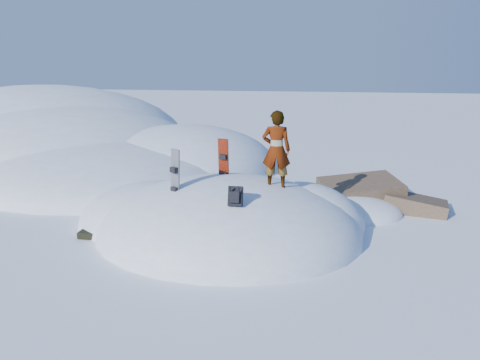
% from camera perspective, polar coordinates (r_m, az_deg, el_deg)
% --- Properties ---
extents(ground, '(120.00, 120.00, 0.00)m').
position_cam_1_polar(ground, '(12.48, -1.43, -6.55)').
color(ground, white).
rests_on(ground, ground).
extents(snow_mound, '(8.00, 6.00, 3.00)m').
position_cam_1_polar(snow_mound, '(12.73, -1.97, -6.12)').
color(snow_mound, white).
rests_on(snow_mound, ground).
extents(snow_ridge, '(21.50, 18.50, 6.40)m').
position_cam_1_polar(snow_ridge, '(25.22, -20.51, 3.25)').
color(snow_ridge, white).
rests_on(snow_ridge, ground).
extents(rock_outcrop, '(4.68, 4.41, 1.68)m').
position_cam_1_polar(rock_outcrop, '(15.15, 14.89, -3.18)').
color(rock_outcrop, brown).
rests_on(rock_outcrop, ground).
extents(snowboard_red, '(0.31, 0.23, 1.62)m').
position_cam_1_polar(snowboard_red, '(12.69, -2.02, 1.54)').
color(snowboard_red, '#B52709').
rests_on(snowboard_red, snow_mound).
extents(snowboard_dark, '(0.32, 0.31, 1.66)m').
position_cam_1_polar(snowboard_dark, '(11.62, -7.93, -0.22)').
color(snowboard_dark, black).
rests_on(snowboard_dark, snow_mound).
extents(backpack, '(0.34, 0.43, 0.54)m').
position_cam_1_polar(backpack, '(10.53, -0.57, -2.02)').
color(backpack, black).
rests_on(backpack, snow_mound).
extents(gear_pile, '(0.80, 0.60, 0.22)m').
position_cam_1_polar(gear_pile, '(12.78, -17.36, -6.20)').
color(gear_pile, black).
rests_on(gear_pile, ground).
extents(person, '(0.74, 0.51, 1.96)m').
position_cam_1_polar(person, '(11.65, 4.44, 3.69)').
color(person, slate).
rests_on(person, snow_mound).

